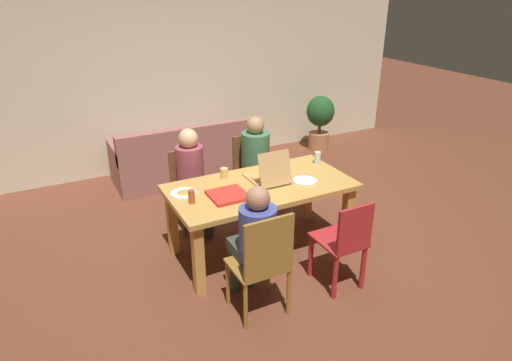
{
  "coord_description": "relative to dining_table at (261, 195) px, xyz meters",
  "views": [
    {
      "loc": [
        -1.89,
        -3.56,
        2.63
      ],
      "look_at": [
        0.0,
        0.1,
        0.77
      ],
      "focal_mm": 31.46,
      "sensor_mm": 36.0,
      "label": 1
    }
  ],
  "objects": [
    {
      "name": "ground_plane",
      "position": [
        0.0,
        0.0,
        -0.65
      ],
      "size": [
        20.0,
        20.0,
        0.0
      ],
      "primitive_type": "plane",
      "color": "brown"
    },
    {
      "name": "back_wall",
      "position": [
        0.0,
        2.83,
        0.83
      ],
      "size": [
        7.93,
        0.12,
        2.97
      ],
      "primitive_type": "cube",
      "color": "beige",
      "rests_on": "ground"
    },
    {
      "name": "dining_table",
      "position": [
        0.0,
        0.0,
        0.0
      ],
      "size": [
        1.82,
        0.93,
        0.76
      ],
      "color": "#C79446",
      "rests_on": "ground"
    },
    {
      "name": "chair_0",
      "position": [
        -0.45,
        0.88,
        -0.18
      ],
      "size": [
        0.39,
        0.38,
        0.89
      ],
      "color": "brown",
      "rests_on": "ground"
    },
    {
      "name": "person_0",
      "position": [
        -0.45,
        0.74,
        0.04
      ],
      "size": [
        0.3,
        0.5,
        1.18
      ],
      "color": "#363B43",
      "rests_on": "ground"
    },
    {
      "name": "chair_1",
      "position": [
        -0.45,
        -0.9,
        -0.1
      ],
      "size": [
        0.45,
        0.4,
        0.98
      ],
      "color": "olive",
      "rests_on": "ground"
    },
    {
      "name": "person_1",
      "position": [
        -0.45,
        -0.74,
        0.03
      ],
      "size": [
        0.31,
        0.53,
        1.17
      ],
      "color": "#394237",
      "rests_on": "ground"
    },
    {
      "name": "chair_2",
      "position": [
        0.38,
        0.94,
        -0.15
      ],
      "size": [
        0.42,
        0.44,
        0.91
      ],
      "color": "brown",
      "rests_on": "ground"
    },
    {
      "name": "person_2",
      "position": [
        0.38,
        0.8,
        0.05
      ],
      "size": [
        0.33,
        0.48,
        1.19
      ],
      "color": "#3C4442",
      "rests_on": "ground"
    },
    {
      "name": "chair_3",
      "position": [
        0.38,
        -0.88,
        -0.19
      ],
      "size": [
        0.38,
        0.45,
        0.89
      ],
      "color": "#AD2528",
      "rests_on": "ground"
    },
    {
      "name": "pizza_box_0",
      "position": [
        0.11,
        0.08,
        0.16
      ],
      "size": [
        0.34,
        0.44,
        0.35
      ],
      "color": "tan",
      "rests_on": "dining_table"
    },
    {
      "name": "pizza_box_1",
      "position": [
        -0.4,
        -0.09,
        0.12
      ],
      "size": [
        0.34,
        0.34,
        0.03
      ],
      "color": "red",
      "rests_on": "dining_table"
    },
    {
      "name": "plate_0",
      "position": [
        -0.75,
        0.16,
        0.12
      ],
      "size": [
        0.25,
        0.25,
        0.03
      ],
      "color": "white",
      "rests_on": "dining_table"
    },
    {
      "name": "plate_1",
      "position": [
        0.44,
        -0.13,
        0.12
      ],
      "size": [
        0.24,
        0.24,
        0.01
      ],
      "color": "white",
      "rests_on": "dining_table"
    },
    {
      "name": "drinking_glass_0",
      "position": [
        0.49,
        0.39,
        0.17
      ],
      "size": [
        0.06,
        0.06,
        0.12
      ],
      "primitive_type": "cylinder",
      "color": "silver",
      "rests_on": "dining_table"
    },
    {
      "name": "drinking_glass_1",
      "position": [
        0.82,
        0.21,
        0.18
      ],
      "size": [
        0.07,
        0.07,
        0.14
      ],
      "primitive_type": "cylinder",
      "color": "silver",
      "rests_on": "dining_table"
    },
    {
      "name": "drinking_glass_2",
      "position": [
        -0.25,
        0.31,
        0.16
      ],
      "size": [
        0.08,
        0.08,
        0.11
      ],
      "primitive_type": "cylinder",
      "color": "#E1C162",
      "rests_on": "dining_table"
    },
    {
      "name": "drinking_glass_3",
      "position": [
        -0.74,
        -0.06,
        0.17
      ],
      "size": [
        0.06,
        0.06,
        0.13
      ],
      "primitive_type": "cylinder",
      "color": "#B74B2B",
      "rests_on": "dining_table"
    },
    {
      "name": "couch",
      "position": [
        -0.15,
        2.16,
        -0.35
      ],
      "size": [
        1.79,
        0.81,
        0.85
      ],
      "color": "#9B6058",
      "rests_on": "ground"
    },
    {
      "name": "potted_plant",
      "position": [
        2.31,
        2.28,
        -0.12
      ],
      "size": [
        0.45,
        0.45,
        0.9
      ],
      "color": "#B2784D",
      "rests_on": "ground"
    }
  ]
}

